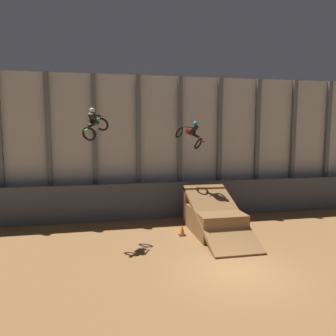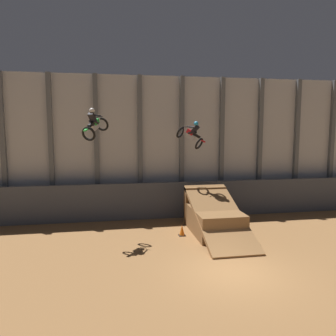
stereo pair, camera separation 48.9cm
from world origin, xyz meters
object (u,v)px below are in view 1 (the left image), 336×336
at_px(rider_bike_right_air, 191,135).
at_px(traffic_cone_near_ramp, 182,230).
at_px(dirt_ramp, 213,217).
at_px(rider_bike_left_air, 95,125).

height_order(rider_bike_right_air, traffic_cone_near_ramp, rider_bike_right_air).
bearing_deg(dirt_ramp, traffic_cone_near_ramp, -168.10).
distance_m(dirt_ramp, rider_bike_left_air, 8.07).
height_order(rider_bike_left_air, rider_bike_right_air, rider_bike_left_air).
bearing_deg(rider_bike_left_air, rider_bike_right_air, 48.30).
bearing_deg(rider_bike_right_air, dirt_ramp, -115.80).
xyz_separation_m(rider_bike_right_air, traffic_cone_near_ramp, (-1.04, -2.25, -5.05)).
height_order(dirt_ramp, rider_bike_right_air, rider_bike_right_air).
bearing_deg(dirt_ramp, rider_bike_left_air, -178.74).
bearing_deg(traffic_cone_near_ramp, dirt_ramp, 11.90).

